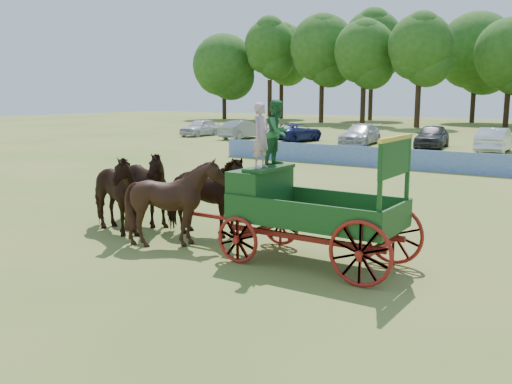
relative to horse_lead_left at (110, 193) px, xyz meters
The scene contains 8 objects.
ground 5.38m from the horse_lead_left, ahead, with size 160.00×160.00×0.00m, color olive.
horse_lead_left is the anchor object (origin of this frame).
horse_lead_right 1.10m from the horse_lead_left, 90.00° to the left, with size 1.21×2.66×2.25m, color black.
horse_wheel_left 2.40m from the horse_lead_left, ahead, with size 1.82×2.05×2.25m, color black.
horse_wheel_right 2.64m from the horse_lead_left, 24.62° to the left, with size 1.21×2.66×2.25m, color black.
farm_dray 5.42m from the horse_lead_left, ahead, with size 6.00×2.00×3.70m.
sponsor_banner 18.06m from the horse_lead_left, 76.41° to the left, with size 26.00×0.08×1.05m, color #2140B5.
parked_cars 29.07m from the horse_lead_left, 90.64° to the left, with size 42.39×6.46×1.64m.
Camera 1 is at (6.69, -10.24, 3.87)m, focal length 40.00 mm.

